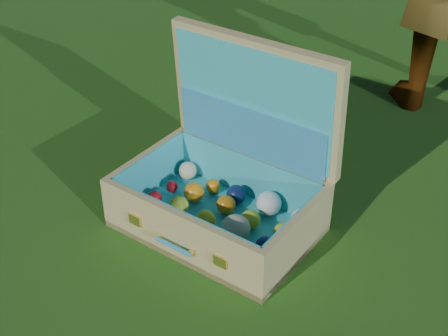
% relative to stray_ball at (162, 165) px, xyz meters
% --- Properties ---
extents(ground, '(60.00, 60.00, 0.00)m').
position_rel_stray_ball_xyz_m(ground, '(0.43, -0.02, -0.04)').
color(ground, '#215114').
rests_on(ground, ground).
extents(stray_ball, '(0.08, 0.08, 0.08)m').
position_rel_stray_ball_xyz_m(stray_ball, '(0.00, 0.00, 0.00)').
color(stray_ball, teal).
rests_on(stray_ball, ground).
extents(suitcase, '(0.61, 0.53, 0.50)m').
position_rel_stray_ball_xyz_m(suitcase, '(0.26, -0.15, 0.10)').
color(suitcase, tan).
rests_on(suitcase, ground).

